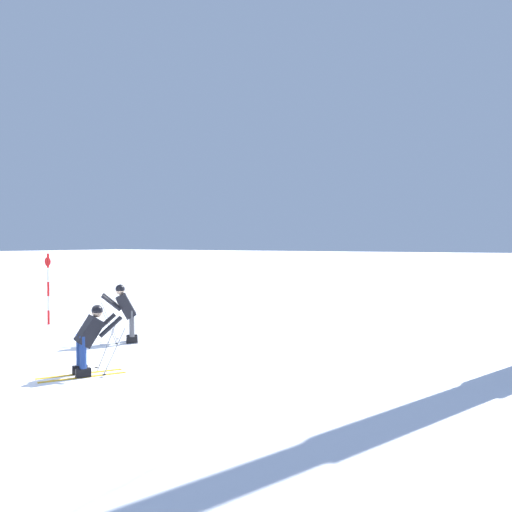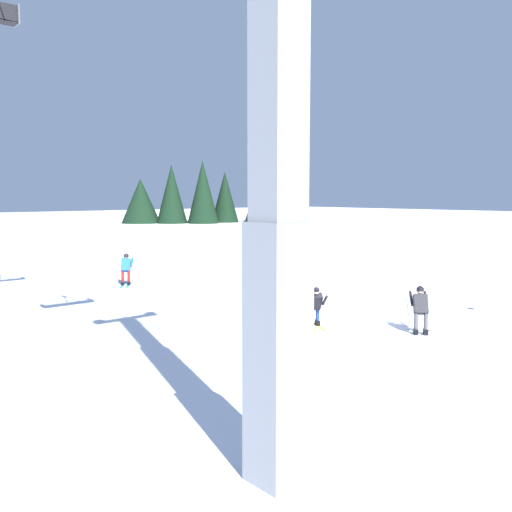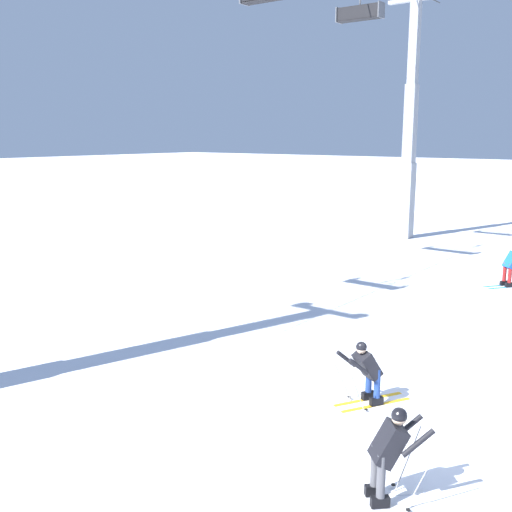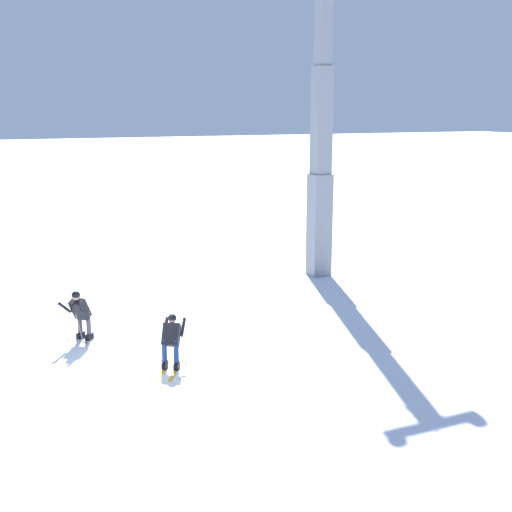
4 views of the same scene
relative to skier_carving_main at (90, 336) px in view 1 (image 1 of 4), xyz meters
The scene contains 4 objects.
ground_plane 1.47m from the skier_carving_main, 102.51° to the right, with size 260.00×260.00×0.00m, color white.
skier_carving_main is the anchor object (origin of this frame).
trail_marker_pole 7.19m from the skier_carving_main, 122.01° to the right, with size 0.07×0.28×2.20m.
skier_distant_downhill 3.34m from the skier_carving_main, 146.96° to the right, with size 1.47×1.49×1.62m.
Camera 1 is at (7.53, 9.36, 2.56)m, focal length 38.22 mm.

